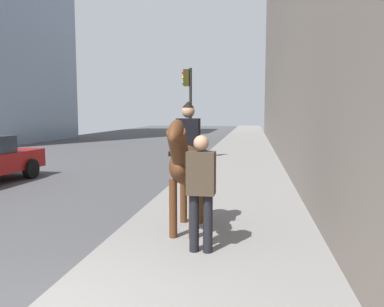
% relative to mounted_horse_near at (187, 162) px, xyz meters
% --- Properties ---
extents(mounted_horse_near, '(2.15, 0.60, 2.21)m').
position_rel_mounted_horse_near_xyz_m(mounted_horse_near, '(0.00, 0.00, 0.00)').
color(mounted_horse_near, '#4C2B16').
rests_on(mounted_horse_near, sidewalk_slab).
extents(pedestrian_greeting, '(0.27, 0.41, 1.70)m').
position_rel_mounted_horse_near_xyz_m(pedestrian_greeting, '(-0.95, -0.37, -0.22)').
color(pedestrian_greeting, black).
rests_on(pedestrian_greeting, sidewalk_slab).
extents(traffic_light_near_curb, '(0.20, 0.44, 4.01)m').
position_rel_mounted_horse_near_xyz_m(traffic_light_near_curb, '(9.97, 1.63, 1.36)').
color(traffic_light_near_curb, black).
rests_on(traffic_light_near_curb, ground).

